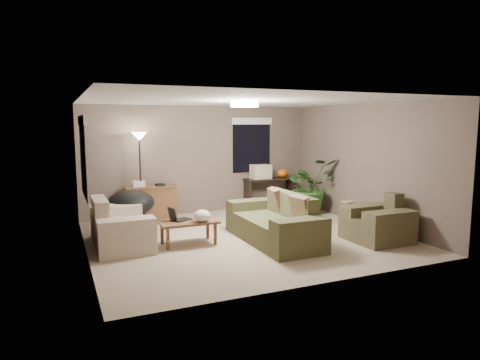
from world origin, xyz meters
name	(u,v)px	position (x,y,z in m)	size (l,w,h in m)	color
room_shell	(244,170)	(0.00, 0.00, 1.25)	(5.50, 5.50, 5.50)	tan
main_sofa	(275,225)	(0.41, -0.43, 0.29)	(0.95, 2.20, 0.85)	brown
throw_pillows	(288,204)	(0.67, -0.43, 0.65)	(0.30, 1.38, 0.47)	#8C7251
loveseat	(119,229)	(-2.19, 0.37, 0.30)	(0.90, 1.60, 0.85)	beige
armchair	(378,224)	(2.11, -1.15, 0.30)	(0.95, 1.00, 0.85)	#4C462D
coffee_table	(189,224)	(-1.08, -0.03, 0.36)	(1.00, 0.55, 0.42)	brown
laptop	(177,217)	(-1.24, 0.07, 0.48)	(0.42, 0.34, 0.24)	black
plastic_bag	(202,216)	(-0.88, -0.18, 0.52)	(0.29, 0.26, 0.21)	white
desk	(151,203)	(-1.27, 2.14, 0.38)	(1.10, 0.50, 0.75)	brown
desk_papers	(143,184)	(-1.43, 2.13, 0.80)	(0.68, 0.27, 0.12)	silver
console_table	(270,191)	(1.70, 2.28, 0.44)	(1.30, 0.40, 0.75)	black
pumpkin	(282,173)	(2.05, 2.28, 0.86)	(0.26, 0.26, 0.22)	orange
cardboard_box	(261,172)	(1.45, 2.28, 0.92)	(0.46, 0.34, 0.34)	beige
papasan_chair	(131,207)	(-1.82, 1.37, 0.47)	(1.02, 1.02, 0.80)	black
floor_lamp	(140,147)	(-1.49, 2.09, 1.60)	(0.32, 0.32, 1.91)	black
ceiling_fixture	(244,104)	(0.00, 0.00, 2.44)	(0.50, 0.50, 0.10)	white
houseplant	(310,192)	(2.26, 1.33, 0.51)	(1.17, 1.30, 1.01)	#2D5923
cat_scratching_post	(348,215)	(2.37, 0.04, 0.21)	(0.32, 0.32, 0.50)	tan
window_left	(82,143)	(-2.73, 0.30, 1.78)	(0.05, 1.56, 1.33)	black
window_back	(252,136)	(1.30, 2.48, 1.79)	(1.06, 0.05, 1.33)	black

